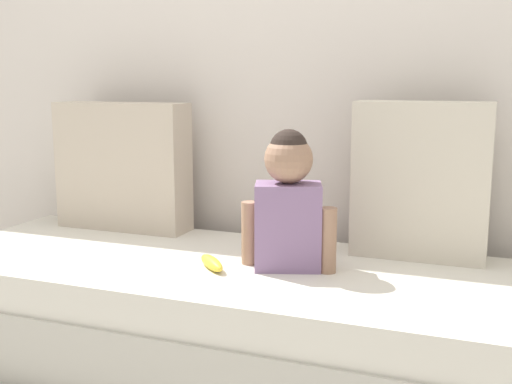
{
  "coord_description": "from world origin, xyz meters",
  "views": [
    {
      "loc": [
        0.84,
        -1.9,
        0.98
      ],
      "look_at": [
        0.11,
        0.0,
        0.62
      ],
      "focal_mm": 44.25,
      "sensor_mm": 36.0,
      "label": 1
    }
  ],
  "objects": [
    {
      "name": "throw_pillow_left",
      "position": [
        -0.6,
        0.31,
        0.63
      ],
      "size": [
        0.56,
        0.16,
        0.52
      ],
      "primitive_type": "cube",
      "color": "#C1B29E",
      "rests_on": "couch"
    },
    {
      "name": "back_wall",
      "position": [
        0.0,
        0.54,
        1.11
      ],
      "size": [
        5.37,
        0.1,
        2.22
      ],
      "primitive_type": "cube",
      "color": "silver",
      "rests_on": "ground"
    },
    {
      "name": "throw_pillow_right",
      "position": [
        0.6,
        0.31,
        0.64
      ],
      "size": [
        0.46,
        0.16,
        0.54
      ],
      "primitive_type": "cube",
      "color": "beige",
      "rests_on": "couch"
    },
    {
      "name": "banana",
      "position": [
        -0.02,
        -0.09,
        0.39
      ],
      "size": [
        0.15,
        0.15,
        0.04
      ],
      "primitive_type": "ellipsoid",
      "rotation": [
        0.0,
        0.0,
        -0.79
      ],
      "color": "yellow",
      "rests_on": "couch"
    },
    {
      "name": "couch",
      "position": [
        0.0,
        0.0,
        0.18
      ],
      "size": [
        2.17,
        0.81,
        0.37
      ],
      "color": "beige",
      "rests_on": "ground"
    },
    {
      "name": "ground_plane",
      "position": [
        0.0,
        0.0,
        0.0
      ],
      "size": [
        12.0,
        12.0,
        0.0
      ],
      "primitive_type": "plane",
      "color": "#B2ADA3"
    },
    {
      "name": "toddler",
      "position": [
        0.21,
        0.01,
        0.59
      ],
      "size": [
        0.33,
        0.2,
        0.46
      ],
      "color": "gray",
      "rests_on": "couch"
    }
  ]
}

